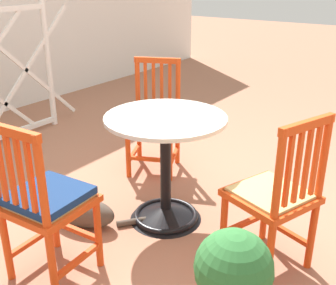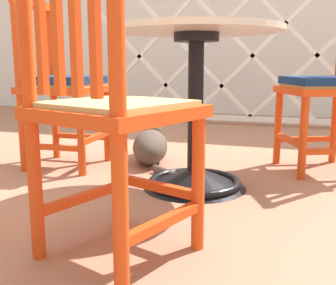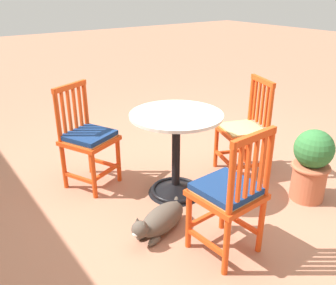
{
  "view_description": "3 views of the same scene",
  "coord_description": "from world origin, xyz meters",
  "px_view_note": "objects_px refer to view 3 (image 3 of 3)",
  "views": [
    {
      "loc": [
        -1.88,
        -1.23,
        1.55
      ],
      "look_at": [
        0.22,
        0.26,
        0.49
      ],
      "focal_mm": 44.76,
      "sensor_mm": 36.0,
      "label": 1
    },
    {
      "loc": [
        0.55,
        -1.6,
        0.57
      ],
      "look_at": [
        -0.04,
        0.18,
        0.21
      ],
      "focal_mm": 43.74,
      "sensor_mm": 36.0,
      "label": 2
    },
    {
      "loc": [
        -2.13,
        1.87,
        1.68
      ],
      "look_at": [
        0.11,
        0.26,
        0.49
      ],
      "focal_mm": 39.21,
      "sensor_mm": 36.0,
      "label": 3
    }
  ],
  "objects_px": {
    "cafe_table": "(176,163)",
    "terracotta_planter": "(311,163)",
    "orange_chair_tucked_in": "(244,130)",
    "orange_chair_by_planter": "(88,138)",
    "tabby_cat": "(159,221)",
    "orange_chair_near_fence": "(229,194)"
  },
  "relations": [
    {
      "from": "orange_chair_tucked_in",
      "to": "terracotta_planter",
      "type": "bearing_deg",
      "value": -171.83
    },
    {
      "from": "orange_chair_by_planter",
      "to": "terracotta_planter",
      "type": "relative_size",
      "value": 1.47
    },
    {
      "from": "orange_chair_tucked_in",
      "to": "terracotta_planter",
      "type": "height_order",
      "value": "orange_chair_tucked_in"
    },
    {
      "from": "cafe_table",
      "to": "terracotta_planter",
      "type": "height_order",
      "value": "cafe_table"
    },
    {
      "from": "cafe_table",
      "to": "tabby_cat",
      "type": "height_order",
      "value": "cafe_table"
    },
    {
      "from": "cafe_table",
      "to": "orange_chair_near_fence",
      "type": "bearing_deg",
      "value": 167.42
    },
    {
      "from": "orange_chair_near_fence",
      "to": "orange_chair_by_planter",
      "type": "distance_m",
      "value": 1.43
    },
    {
      "from": "orange_chair_near_fence",
      "to": "orange_chair_by_planter",
      "type": "relative_size",
      "value": 1.0
    },
    {
      "from": "cafe_table",
      "to": "terracotta_planter",
      "type": "distance_m",
      "value": 1.12
    },
    {
      "from": "orange_chair_tucked_in",
      "to": "tabby_cat",
      "type": "height_order",
      "value": "orange_chair_tucked_in"
    },
    {
      "from": "orange_chair_tucked_in",
      "to": "terracotta_planter",
      "type": "distance_m",
      "value": 0.68
    },
    {
      "from": "orange_chair_tucked_in",
      "to": "tabby_cat",
      "type": "bearing_deg",
      "value": 105.29
    },
    {
      "from": "cafe_table",
      "to": "orange_chair_tucked_in",
      "type": "height_order",
      "value": "orange_chair_tucked_in"
    },
    {
      "from": "orange_chair_near_fence",
      "to": "terracotta_planter",
      "type": "height_order",
      "value": "orange_chair_near_fence"
    },
    {
      "from": "orange_chair_by_planter",
      "to": "orange_chair_near_fence",
      "type": "bearing_deg",
      "value": -165.81
    },
    {
      "from": "cafe_table",
      "to": "orange_chair_by_planter",
      "type": "height_order",
      "value": "orange_chair_by_planter"
    },
    {
      "from": "orange_chair_by_planter",
      "to": "terracotta_planter",
      "type": "xyz_separation_m",
      "value": [
        -1.3,
        -1.38,
        -0.12
      ]
    },
    {
      "from": "orange_chair_tucked_in",
      "to": "terracotta_planter",
      "type": "relative_size",
      "value": 1.47
    },
    {
      "from": "cafe_table",
      "to": "terracotta_planter",
      "type": "xyz_separation_m",
      "value": [
        -0.72,
        -0.85,
        0.04
      ]
    },
    {
      "from": "orange_chair_by_planter",
      "to": "cafe_table",
      "type": "bearing_deg",
      "value": -137.41
    },
    {
      "from": "orange_chair_near_fence",
      "to": "terracotta_planter",
      "type": "bearing_deg",
      "value": -85.26
    },
    {
      "from": "orange_chair_tucked_in",
      "to": "orange_chair_by_planter",
      "type": "height_order",
      "value": "same"
    }
  ]
}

